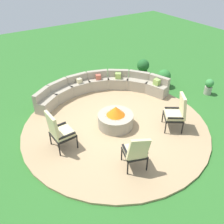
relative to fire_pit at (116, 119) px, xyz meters
The scene contains 10 objects.
ground_plane 0.32m from the fire_pit, ahead, with size 24.00×24.00×0.00m, color #2D6B28.
patio_circle 0.29m from the fire_pit, ahead, with size 5.65×5.65×0.06m, color tan.
fire_pit is the anchor object (origin of this frame).
curved_stone_bench 2.04m from the fire_pit, 71.39° to the left, with size 4.55×2.36×0.69m.
lounge_chair_front_left 1.83m from the fire_pit, behind, with size 0.62×0.63×1.15m.
lounge_chair_front_right 1.81m from the fire_pit, 108.21° to the right, with size 0.69×0.69×1.04m.
lounge_chair_back_left 1.82m from the fire_pit, 36.38° to the right, with size 0.77×0.81×1.13m.
potted_plant_0 3.92m from the fire_pit, 38.79° to the left, with size 0.52×0.52×0.71m.
potted_plant_1 3.30m from the fire_pit, 21.24° to the left, with size 0.52×0.52×0.70m.
potted_plant_2 4.07m from the fire_pit, ahead, with size 0.31×0.31×0.61m.
Camera 1 is at (-3.43, -5.04, 4.66)m, focal length 39.70 mm.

